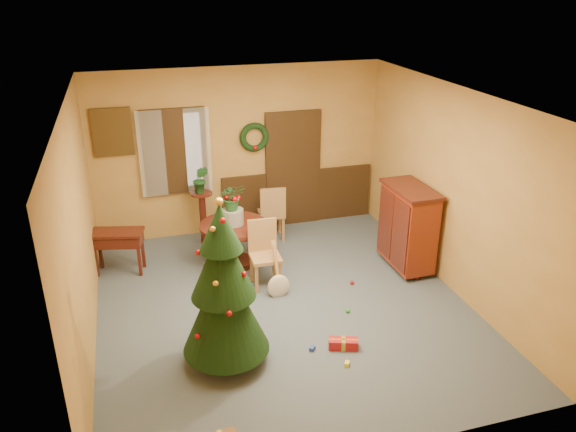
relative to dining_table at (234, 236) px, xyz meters
name	(u,v)px	position (x,y,z in m)	size (l,w,h in m)	color
room_envelope	(252,169)	(0.62, 1.33, 0.61)	(5.50, 5.50, 5.50)	#394553
dining_table	(234,236)	(0.00, 0.00, 0.00)	(1.05, 1.05, 0.72)	black
urn	(233,217)	(0.00, 0.00, 0.34)	(0.33, 0.33, 0.24)	slate
centerpiece_plant	(232,197)	(0.00, 0.00, 0.67)	(0.38, 0.33, 0.43)	#1E4C23
chair_near	(264,251)	(0.32, -0.66, 0.03)	(0.44, 0.44, 0.99)	olive
chair_far	(272,211)	(0.81, 0.73, 0.03)	(0.47, 0.47, 1.00)	olive
guitar	(278,272)	(0.42, -1.09, -0.12)	(0.32, 0.15, 0.76)	beige
plant_stand	(203,212)	(-0.34, 0.95, 0.07)	(0.36, 0.36, 0.92)	black
stand_plant	(201,179)	(-0.34, 0.95, 0.65)	(0.26, 0.21, 0.47)	#19471E
christmas_tree	(224,288)	(-0.56, -2.34, 0.50)	(1.02, 1.02, 2.11)	#382111
writing_desk	(118,241)	(-1.74, 0.29, 0.02)	(0.85, 0.56, 0.69)	black
sideboard	(408,226)	(2.56, -0.81, 0.21)	(0.57, 1.05, 1.34)	#521C09
gift_b	(221,358)	(-0.65, -2.41, -0.40)	(0.26, 0.26, 0.21)	#A7161A
gift_c	(223,306)	(-0.41, -1.24, -0.44)	(0.28, 0.24, 0.13)	brown
gift_d	(343,344)	(0.86, -2.50, -0.44)	(0.39, 0.26, 0.13)	#A7161A
toy_a	(312,348)	(0.48, -2.43, -0.48)	(0.08, 0.05, 0.05)	#263BA5
toy_b	(348,311)	(1.21, -1.78, -0.47)	(0.06, 0.06, 0.06)	green
toy_c	(347,364)	(0.78, -2.83, -0.48)	(0.08, 0.05, 0.05)	yellow
toy_d	(352,283)	(1.56, -1.09, -0.47)	(0.06, 0.06, 0.06)	#AA0B0E
toy_e	(343,347)	(0.85, -2.52, -0.48)	(0.08, 0.05, 0.05)	gold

